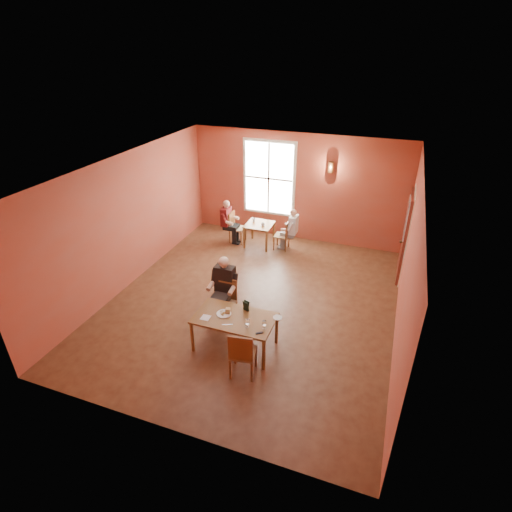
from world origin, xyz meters
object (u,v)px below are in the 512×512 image
(diner_main, at_px, (223,295))
(diner_white, at_px, (283,230))
(chair_diner_maroon, at_px, (238,227))
(second_table, at_px, (259,235))
(chair_empty, at_px, (243,352))
(chair_diner_white, at_px, (282,235))
(chair_diner_main, at_px, (224,303))
(main_table, at_px, (235,332))
(diner_maroon, at_px, (236,222))

(diner_main, height_order, diner_white, diner_main)
(diner_main, relative_size, chair_diner_maroon, 1.50)
(second_table, xyz_separation_m, chair_diner_maroon, (-0.65, 0.00, 0.12))
(chair_empty, height_order, second_table, chair_empty)
(chair_empty, relative_size, chair_diner_white, 1.12)
(chair_diner_main, relative_size, chair_empty, 0.98)
(main_table, relative_size, diner_white, 1.29)
(main_table, relative_size, diner_main, 1.12)
(chair_empty, xyz_separation_m, diner_maroon, (-2.06, 4.71, 0.13))
(chair_diner_white, relative_size, diner_white, 0.73)
(diner_main, height_order, chair_diner_white, diner_main)
(second_table, relative_size, chair_diner_white, 0.87)
(chair_empty, xyz_separation_m, second_table, (-1.38, 4.71, -0.14))
(main_table, height_order, chair_diner_main, chair_diner_main)
(main_table, relative_size, chair_diner_white, 1.76)
(main_table, bearing_deg, chair_diner_main, 127.57)
(diner_white, bearing_deg, diner_main, 177.05)
(chair_empty, bearing_deg, chair_diner_main, 116.80)
(diner_main, distance_m, chair_empty, 1.49)
(diner_main, xyz_separation_m, chair_diner_white, (0.15, 3.53, -0.24))
(second_table, relative_size, diner_white, 0.64)
(main_table, height_order, chair_diner_maroon, chair_diner_maroon)
(chair_diner_maroon, bearing_deg, chair_diner_main, 18.16)
(chair_empty, relative_size, second_table, 1.28)
(diner_white, xyz_separation_m, chair_diner_maroon, (-1.33, 0.00, -0.13))
(chair_diner_maroon, bearing_deg, second_table, 90.00)
(main_table, xyz_separation_m, diner_white, (-0.32, 4.15, 0.22))
(diner_main, xyz_separation_m, chair_empty, (0.89, -1.18, -0.19))
(chair_diner_white, distance_m, chair_diner_maroon, 1.30)
(chair_empty, distance_m, chair_diner_white, 4.77)
(chair_diner_main, distance_m, second_table, 3.54)
(chair_diner_white, bearing_deg, chair_empty, -171.15)
(diner_main, xyz_separation_m, second_table, (-0.50, 3.53, -0.33))
(main_table, height_order, diner_white, diner_white)
(chair_empty, height_order, diner_maroon, diner_maroon)
(chair_empty, distance_m, chair_diner_maroon, 5.13)
(chair_diner_white, bearing_deg, chair_diner_maroon, 90.00)
(chair_diner_main, height_order, chair_diner_white, chair_diner_main)
(chair_diner_main, height_order, second_table, chair_diner_main)
(chair_diner_white, xyz_separation_m, chair_diner_maroon, (-1.30, 0.00, 0.02))
(diner_maroon, bearing_deg, diner_main, 18.45)
(chair_empty, bearing_deg, diner_white, 89.15)
(chair_diner_main, distance_m, diner_maroon, 3.70)
(second_table, bearing_deg, diner_white, 0.00)
(chair_diner_main, relative_size, diner_white, 0.80)
(chair_diner_main, xyz_separation_m, diner_white, (0.18, 3.50, 0.11))
(diner_white, bearing_deg, second_table, 90.00)
(chair_empty, relative_size, chair_diner_maroon, 1.06)
(main_table, relative_size, diner_maroon, 1.23)
(chair_diner_maroon, bearing_deg, chair_diner_white, 90.00)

